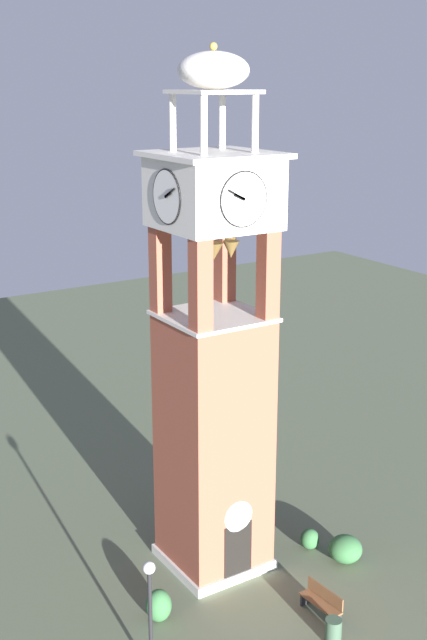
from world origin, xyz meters
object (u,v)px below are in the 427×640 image
Objects in this scene: clock_tower at (214,374)px; trash_bin at (333,631)px; lamp_post at (150,597)px; park_bench at (322,602)px.

clock_tower is 22.14× the size of trash_bin.
lamp_post is (-4.63, -3.93, -4.55)m from clock_tower.
clock_tower is 8.86m from trash_bin.
trash_bin is at bearing -82.47° from clock_tower.
clock_tower is 8.13m from park_bench.
park_bench is at bearing -73.53° from clock_tower.
park_bench is 6.34m from lamp_post.
lamp_post is (-5.95, 0.53, 2.12)m from park_bench.
clock_tower reaches higher than park_bench.
clock_tower reaches higher than trash_bin.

